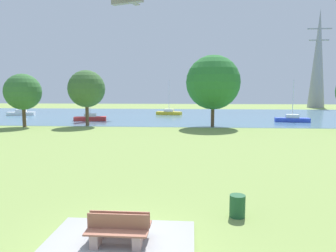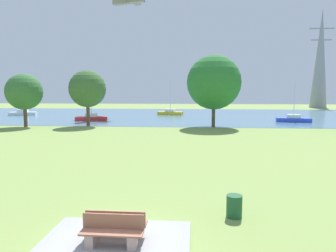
{
  "view_description": "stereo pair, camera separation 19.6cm",
  "coord_description": "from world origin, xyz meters",
  "px_view_note": "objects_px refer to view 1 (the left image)",
  "views": [
    {
      "loc": [
        2.11,
        -8.52,
        4.5
      ],
      "look_at": [
        0.05,
        17.64,
        1.55
      ],
      "focal_mm": 33.11,
      "sensor_mm": 36.0,
      "label": 1
    },
    {
      "loc": [
        2.3,
        -8.5,
        4.5
      ],
      "look_at": [
        0.05,
        17.64,
        1.55
      ],
      "focal_mm": 33.11,
      "sensor_mm": 36.0,
      "label": 2
    }
  ],
  "objects_px": {
    "bench_facing_water": "(121,226)",
    "tree_east_far": "(86,89)",
    "tree_west_near": "(213,82)",
    "litter_bin": "(237,206)",
    "sailboat_white": "(21,113)",
    "sailboat_yellow": "(169,112)",
    "bench_facing_inland": "(117,234)",
    "sailboat_red": "(90,118)",
    "tree_east_near": "(23,92)",
    "electricity_pylon": "(318,59)",
    "sailboat_blue": "(292,119)",
    "light_aircraft": "(127,0)"
  },
  "relations": [
    {
      "from": "bench_facing_inland",
      "to": "sailboat_blue",
      "type": "bearing_deg",
      "value": 66.37
    },
    {
      "from": "sailboat_yellow",
      "to": "bench_facing_inland",
      "type": "bearing_deg",
      "value": -87.37
    },
    {
      "from": "sailboat_white",
      "to": "bench_facing_water",
      "type": "bearing_deg",
      "value": -57.41
    },
    {
      "from": "bench_facing_inland",
      "to": "litter_bin",
      "type": "relative_size",
      "value": 2.25
    },
    {
      "from": "sailboat_white",
      "to": "electricity_pylon",
      "type": "xyz_separation_m",
      "value": [
        65.98,
        32.79,
        12.82
      ]
    },
    {
      "from": "sailboat_blue",
      "to": "electricity_pylon",
      "type": "relative_size",
      "value": 0.23
    },
    {
      "from": "tree_east_near",
      "to": "sailboat_white",
      "type": "bearing_deg",
      "value": 120.84
    },
    {
      "from": "tree_west_near",
      "to": "bench_facing_water",
      "type": "bearing_deg",
      "value": -98.69
    },
    {
      "from": "litter_bin",
      "to": "sailboat_white",
      "type": "bearing_deg",
      "value": 126.99
    },
    {
      "from": "litter_bin",
      "to": "tree_west_near",
      "type": "xyz_separation_m",
      "value": [
        0.93,
        28.54,
        5.2
      ]
    },
    {
      "from": "sailboat_blue",
      "to": "tree_east_near",
      "type": "height_order",
      "value": "tree_east_near"
    },
    {
      "from": "litter_bin",
      "to": "light_aircraft",
      "type": "bearing_deg",
      "value": 106.12
    },
    {
      "from": "litter_bin",
      "to": "light_aircraft",
      "type": "relative_size",
      "value": 0.1
    },
    {
      "from": "sailboat_red",
      "to": "light_aircraft",
      "type": "bearing_deg",
      "value": 76.38
    },
    {
      "from": "bench_facing_inland",
      "to": "light_aircraft",
      "type": "height_order",
      "value": "light_aircraft"
    },
    {
      "from": "sailboat_red",
      "to": "tree_east_near",
      "type": "height_order",
      "value": "tree_east_near"
    },
    {
      "from": "electricity_pylon",
      "to": "light_aircraft",
      "type": "bearing_deg",
      "value": -148.03
    },
    {
      "from": "bench_facing_inland",
      "to": "electricity_pylon",
      "type": "xyz_separation_m",
      "value": [
        36.05,
        80.14,
        12.8
      ]
    },
    {
      "from": "litter_bin",
      "to": "tree_west_near",
      "type": "height_order",
      "value": "tree_west_near"
    },
    {
      "from": "sailboat_red",
      "to": "tree_east_near",
      "type": "relative_size",
      "value": 0.96
    },
    {
      "from": "sailboat_white",
      "to": "sailboat_red",
      "type": "distance_m",
      "value": 18.92
    },
    {
      "from": "bench_facing_inland",
      "to": "litter_bin",
      "type": "distance_m",
      "value": 4.59
    },
    {
      "from": "sailboat_blue",
      "to": "tree_east_far",
      "type": "bearing_deg",
      "value": -165.39
    },
    {
      "from": "litter_bin",
      "to": "sailboat_white",
      "type": "distance_m",
      "value": 55.98
    },
    {
      "from": "bench_facing_water",
      "to": "electricity_pylon",
      "type": "xyz_separation_m",
      "value": [
        36.05,
        79.6,
        12.8
      ]
    },
    {
      "from": "bench_facing_water",
      "to": "tree_east_far",
      "type": "relative_size",
      "value": 0.25
    },
    {
      "from": "bench_facing_inland",
      "to": "tree_west_near",
      "type": "xyz_separation_m",
      "value": [
        4.69,
        31.18,
        5.13
      ]
    },
    {
      "from": "bench_facing_inland",
      "to": "sailboat_red",
      "type": "bearing_deg",
      "value": 109.58
    },
    {
      "from": "sailboat_red",
      "to": "litter_bin",
      "type": "bearing_deg",
      "value": -63.97
    },
    {
      "from": "sailboat_blue",
      "to": "tree_east_near",
      "type": "relative_size",
      "value": 0.92
    },
    {
      "from": "bench_facing_inland",
      "to": "tree_east_near",
      "type": "bearing_deg",
      "value": 123.18
    },
    {
      "from": "sailboat_red",
      "to": "tree_east_far",
      "type": "bearing_deg",
      "value": -74.23
    },
    {
      "from": "sailboat_red",
      "to": "light_aircraft",
      "type": "xyz_separation_m",
      "value": [
        3.21,
        13.25,
        21.02
      ]
    },
    {
      "from": "sailboat_red",
      "to": "tree_west_near",
      "type": "xyz_separation_m",
      "value": [
        18.19,
        -6.79,
        5.14
      ]
    },
    {
      "from": "sailboat_white",
      "to": "sailboat_blue",
      "type": "xyz_separation_m",
      "value": [
        46.67,
        -9.08,
        -0.0
      ]
    },
    {
      "from": "bench_facing_water",
      "to": "tree_west_near",
      "type": "xyz_separation_m",
      "value": [
        4.69,
        30.64,
        5.13
      ]
    },
    {
      "from": "litter_bin",
      "to": "sailboat_red",
      "type": "bearing_deg",
      "value": 116.03
    },
    {
      "from": "tree_east_near",
      "to": "electricity_pylon",
      "type": "relative_size",
      "value": 0.25
    },
    {
      "from": "sailboat_blue",
      "to": "tree_east_far",
      "type": "height_order",
      "value": "tree_east_far"
    },
    {
      "from": "sailboat_blue",
      "to": "electricity_pylon",
      "type": "bearing_deg",
      "value": 65.25
    },
    {
      "from": "bench_facing_water",
      "to": "sailboat_red",
      "type": "distance_m",
      "value": 39.79
    },
    {
      "from": "bench_facing_water",
      "to": "tree_east_far",
      "type": "xyz_separation_m",
      "value": [
        -11.51,
        30.37,
        4.33
      ]
    },
    {
      "from": "sailboat_white",
      "to": "light_aircraft",
      "type": "xyz_separation_m",
      "value": [
        19.64,
        3.87,
        21.03
      ]
    },
    {
      "from": "sailboat_red",
      "to": "bench_facing_water",
      "type": "bearing_deg",
      "value": -70.16
    },
    {
      "from": "bench_facing_water",
      "to": "sailboat_yellow",
      "type": "distance_m",
      "value": 50.19
    },
    {
      "from": "tree_west_near",
      "to": "sailboat_red",
      "type": "bearing_deg",
      "value": 159.52
    },
    {
      "from": "sailboat_white",
      "to": "electricity_pylon",
      "type": "distance_m",
      "value": 74.78
    },
    {
      "from": "tree_east_far",
      "to": "light_aircraft",
      "type": "relative_size",
      "value": 0.86
    },
    {
      "from": "tree_east_near",
      "to": "tree_west_near",
      "type": "bearing_deg",
      "value": 4.8
    },
    {
      "from": "bench_facing_inland",
      "to": "tree_east_far",
      "type": "xyz_separation_m",
      "value": [
        -11.51,
        30.91,
        4.33
      ]
    }
  ]
}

